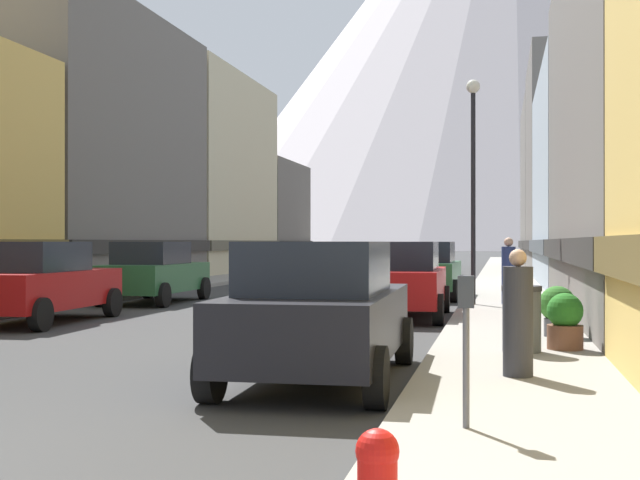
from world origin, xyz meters
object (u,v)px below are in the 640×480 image
(car_right_1, at_px, (402,280))
(car_right_2, at_px, (427,270))
(car_left_1, at_px, (39,282))
(car_right_0, at_px, (320,311))
(parking_meter_near, at_px, (466,329))
(car_left_2, at_px, (154,272))
(trash_bin_right, at_px, (522,318))
(pedestrian_1, at_px, (0,277))
(potted_plant_1, at_px, (30,287))
(potted_plant_0, at_px, (557,309))
(potted_plant_2, at_px, (565,321))
(streetlamp_right, at_px, (473,157))
(car_driving_0, at_px, (412,259))
(pedestrian_0, at_px, (509,273))
(pedestrian_2, at_px, (518,318))

(car_right_1, relative_size, car_right_2, 1.00)
(car_left_1, xyz_separation_m, car_right_0, (7.60, -6.01, 0.00))
(parking_meter_near, bearing_deg, car_left_1, 137.01)
(car_left_2, xyz_separation_m, trash_bin_right, (10.15, -9.77, -0.26))
(car_right_1, distance_m, pedestrian_1, 10.07)
(car_right_1, bearing_deg, potted_plant_1, 170.01)
(car_right_0, relative_size, trash_bin_right, 4.54)
(potted_plant_0, xyz_separation_m, potted_plant_2, (-0.00, -1.72, -0.05))
(car_left_2, relative_size, streetlamp_right, 0.76)
(parking_meter_near, bearing_deg, car_driving_0, 96.75)
(parking_meter_near, xyz_separation_m, pedestrian_0, (0.50, 14.71, -0.06))
(car_left_2, bearing_deg, pedestrian_0, -1.58)
(parking_meter_near, height_order, potted_plant_0, parking_meter_near)
(trash_bin_right, relative_size, pedestrian_0, 0.56)
(car_left_1, distance_m, potted_plant_2, 11.28)
(car_right_2, distance_m, car_driving_0, 16.61)
(car_right_2, distance_m, pedestrian_0, 4.58)
(car_left_2, relative_size, car_right_1, 1.00)
(car_left_1, bearing_deg, streetlamp_right, 31.34)
(parking_meter_near, distance_m, streetlamp_right, 14.78)
(trash_bin_right, relative_size, pedestrian_2, 0.64)
(car_left_1, height_order, pedestrian_1, car_left_1)
(pedestrian_0, bearing_deg, streetlamp_right, -164.93)
(parking_meter_near, xyz_separation_m, potted_plant_2, (1.25, 5.66, -0.44))
(car_driving_0, height_order, trash_bin_right, car_driving_0)
(car_right_2, height_order, potted_plant_0, car_right_2)
(car_left_2, bearing_deg, streetlamp_right, -3.25)
(potted_plant_0, bearing_deg, trash_bin_right, -106.72)
(car_right_1, xyz_separation_m, potted_plant_1, (-10.80, 1.90, -0.42))
(parking_meter_near, relative_size, pedestrian_0, 0.76)
(parking_meter_near, bearing_deg, pedestrian_1, 137.16)
(car_right_2, xyz_separation_m, car_driving_0, (-2.20, 16.46, 0.00))
(trash_bin_right, bearing_deg, car_right_2, 100.80)
(car_left_1, distance_m, streetlamp_right, 11.15)
(car_right_2, xyz_separation_m, potted_plant_0, (3.20, -11.20, -0.28))
(potted_plant_1, relative_size, pedestrian_0, 0.41)
(car_right_2, bearing_deg, car_left_1, -128.12)
(car_right_2, relative_size, pedestrian_1, 2.72)
(car_left_1, distance_m, pedestrian_1, 3.31)
(pedestrian_0, height_order, pedestrian_2, pedestrian_0)
(car_left_2, height_order, car_right_0, same)
(car_right_0, xyz_separation_m, potted_plant_0, (3.20, 4.49, -0.28))
(car_right_1, bearing_deg, car_right_2, 90.02)
(car_right_0, distance_m, potted_plant_1, 15.27)
(car_right_0, xyz_separation_m, pedestrian_2, (2.45, 0.05, -0.05))
(pedestrian_2, bearing_deg, car_driving_0, 98.24)
(car_driving_0, bearing_deg, pedestrian_2, -81.76)
(car_right_1, relative_size, pedestrian_1, 2.73)
(car_left_2, xyz_separation_m, car_right_2, (7.60, 3.59, 0.00))
(parking_meter_near, xyz_separation_m, pedestrian_2, (0.50, 2.94, -0.16))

